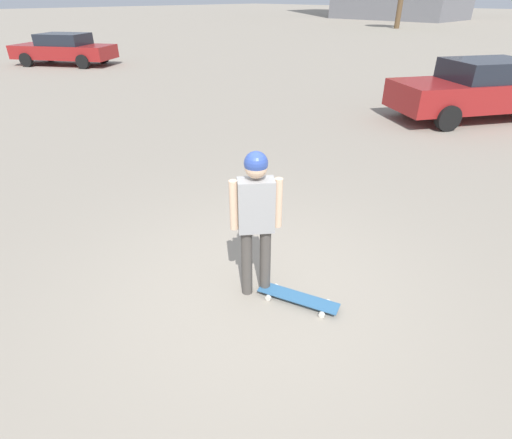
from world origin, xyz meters
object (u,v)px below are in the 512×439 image
(skateboard, at_px, (298,298))
(person, at_px, (256,211))
(car_parked_near, at_px, (480,89))
(car_parked_far, at_px, (64,49))

(skateboard, bearing_deg, person, 3.14)
(person, relative_size, car_parked_near, 0.35)
(car_parked_near, bearing_deg, car_parked_far, -45.03)
(person, height_order, car_parked_near, person)
(skateboard, relative_size, car_parked_far, 0.19)
(person, xyz_separation_m, car_parked_near, (-0.96, 9.42, -0.27))
(skateboard, distance_m, car_parked_near, 9.37)
(car_parked_far, bearing_deg, person, 129.88)
(person, distance_m, car_parked_far, 19.10)
(person, xyz_separation_m, skateboard, (0.46, 0.19, -0.99))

